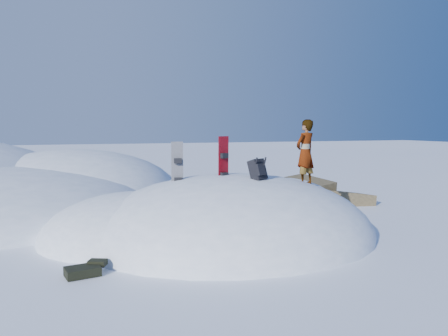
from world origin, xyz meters
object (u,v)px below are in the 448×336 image
object	(u,v)px
snowboard_dark	(177,173)
person	(305,152)
backpack	(258,170)
snowboard_red	(224,168)

from	to	relation	value
snowboard_dark	person	size ratio (longest dim) A/B	0.89
backpack	person	distance (m)	1.74
snowboard_red	backpack	size ratio (longest dim) A/B	2.68
snowboard_red	backpack	bearing A→B (deg)	-66.77
backpack	person	bearing A→B (deg)	-4.39
backpack	person	world-z (taller)	person
snowboard_red	person	bearing A→B (deg)	-19.29
snowboard_dark	person	xyz separation A→B (m)	(3.23, -0.26, 0.42)
snowboard_red	backpack	distance (m)	0.89
backpack	person	xyz separation A→B (m)	(1.58, 0.63, 0.33)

